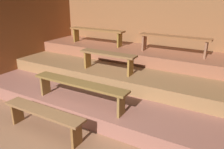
{
  "coord_description": "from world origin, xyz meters",
  "views": [
    {
      "loc": [
        2.76,
        -1.62,
        2.5
      ],
      "look_at": [
        0.26,
        2.71,
        0.67
      ],
      "focal_mm": 35.93,
      "sensor_mm": 36.0,
      "label": 1
    }
  ],
  "objects_px": {
    "bench_upper_left": "(97,32)",
    "bench_lower_center": "(79,86)",
    "bench_upper_right": "(174,39)",
    "bench_floor_center": "(44,115)",
    "bench_middle_center": "(108,57)"
  },
  "relations": [
    {
      "from": "bench_middle_center",
      "to": "bench_upper_right",
      "type": "height_order",
      "value": "bench_upper_right"
    },
    {
      "from": "bench_floor_center",
      "to": "bench_upper_right",
      "type": "height_order",
      "value": "bench_upper_right"
    },
    {
      "from": "bench_floor_center",
      "to": "bench_lower_center",
      "type": "height_order",
      "value": "bench_lower_center"
    },
    {
      "from": "bench_floor_center",
      "to": "bench_middle_center",
      "type": "height_order",
      "value": "bench_middle_center"
    },
    {
      "from": "bench_floor_center",
      "to": "bench_lower_center",
      "type": "xyz_separation_m",
      "value": [
        0.22,
        0.81,
        0.32
      ]
    },
    {
      "from": "bench_middle_center",
      "to": "bench_upper_left",
      "type": "bearing_deg",
      "value": 132.38
    },
    {
      "from": "bench_floor_center",
      "to": "bench_upper_right",
      "type": "xyz_separation_m",
      "value": [
        1.37,
        3.43,
        0.95
      ]
    },
    {
      "from": "bench_middle_center",
      "to": "bench_upper_right",
      "type": "xyz_separation_m",
      "value": [
        1.24,
        1.33,
        0.33
      ]
    },
    {
      "from": "bench_upper_left",
      "to": "bench_upper_right",
      "type": "distance_m",
      "value": 2.46
    },
    {
      "from": "bench_floor_center",
      "to": "bench_middle_center",
      "type": "bearing_deg",
      "value": 86.56
    },
    {
      "from": "bench_upper_left",
      "to": "bench_lower_center",
      "type": "bearing_deg",
      "value": -63.56
    },
    {
      "from": "bench_upper_right",
      "to": "bench_lower_center",
      "type": "bearing_deg",
      "value": -113.77
    },
    {
      "from": "bench_upper_right",
      "to": "bench_floor_center",
      "type": "bearing_deg",
      "value": -111.79
    },
    {
      "from": "bench_upper_left",
      "to": "bench_middle_center",
      "type": "bearing_deg",
      "value": -47.62
    },
    {
      "from": "bench_middle_center",
      "to": "bench_upper_left",
      "type": "xyz_separation_m",
      "value": [
        -1.21,
        1.33,
        0.33
      ]
    }
  ]
}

